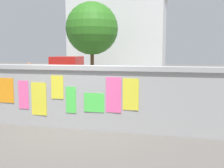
% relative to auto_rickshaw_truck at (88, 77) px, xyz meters
% --- Properties ---
extents(ground, '(60.00, 60.00, 0.00)m').
position_rel_auto_rickshaw_truck_xyz_m(ground, '(1.38, 3.17, -0.90)').
color(ground, '#605B56').
extents(poster_wall, '(8.46, 0.42, 1.71)m').
position_rel_auto_rickshaw_truck_xyz_m(poster_wall, '(1.37, -4.83, -0.02)').
color(poster_wall, '#9D9D9D').
rests_on(poster_wall, ground).
extents(auto_rickshaw_truck, '(3.72, 1.82, 1.85)m').
position_rel_auto_rickshaw_truck_xyz_m(auto_rickshaw_truck, '(0.00, 0.00, 0.00)').
color(auto_rickshaw_truck, black).
rests_on(auto_rickshaw_truck, ground).
extents(motorcycle, '(1.88, 0.66, 0.87)m').
position_rel_auto_rickshaw_truck_xyz_m(motorcycle, '(4.91, -1.92, -0.44)').
color(motorcycle, black).
rests_on(motorcycle, ground).
extents(bicycle_near, '(1.65, 0.62, 0.95)m').
position_rel_auto_rickshaw_truck_xyz_m(bicycle_near, '(2.60, -3.06, -0.54)').
color(bicycle_near, black).
rests_on(bicycle_near, ground).
extents(bicycle_far, '(1.71, 0.44, 0.95)m').
position_rel_auto_rickshaw_truck_xyz_m(bicycle_far, '(0.76, -3.48, -0.54)').
color(bicycle_far, black).
rests_on(bicycle_far, ground).
extents(person_walking, '(0.39, 0.39, 1.62)m').
position_rel_auto_rickshaw_truck_xyz_m(person_walking, '(-2.22, -1.29, 0.09)').
color(person_walking, purple).
rests_on(person_walking, ground).
extents(tree_roadside, '(3.76, 3.76, 5.60)m').
position_rel_auto_rickshaw_truck_xyz_m(tree_roadside, '(-2.10, 7.09, 2.81)').
color(tree_roadside, brown).
rests_on(tree_roadside, ground).
extents(building_background, '(8.65, 6.50, 7.47)m').
position_rel_auto_rickshaw_truck_xyz_m(building_background, '(-1.44, 13.74, 2.86)').
color(building_background, silver).
rests_on(building_background, ground).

